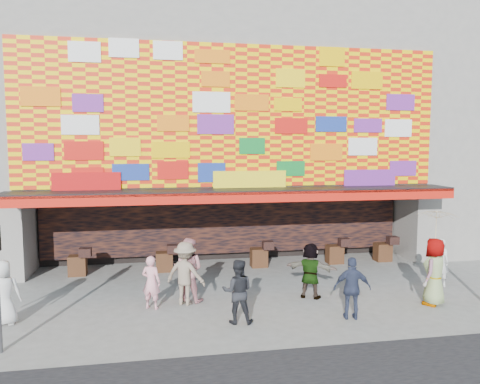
% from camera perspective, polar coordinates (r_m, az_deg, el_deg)
% --- Properties ---
extents(ground, '(90.00, 90.00, 0.00)m').
position_cam_1_polar(ground, '(13.29, 2.43, -14.28)').
color(ground, slate).
rests_on(ground, ground).
extents(shop_building, '(15.20, 9.40, 10.00)m').
position_cam_1_polar(shop_building, '(20.54, -2.58, 7.65)').
color(shop_building, gray).
rests_on(shop_building, ground).
extents(ped_a, '(0.87, 0.62, 1.66)m').
position_cam_1_polar(ped_a, '(13.48, -26.87, -10.89)').
color(ped_a, silver).
rests_on(ped_a, ground).
extents(ped_b, '(0.65, 0.55, 1.50)m').
position_cam_1_polar(ped_b, '(13.46, -10.77, -10.76)').
color(ped_b, pink).
rests_on(ped_b, ground).
extents(ped_c, '(0.91, 0.77, 1.65)m').
position_cam_1_polar(ped_c, '(12.21, -0.29, -12.01)').
color(ped_c, black).
rests_on(ped_c, ground).
extents(ped_d, '(1.35, 1.16, 1.81)m').
position_cam_1_polar(ped_d, '(13.60, -6.67, -9.83)').
color(ped_d, gray).
rests_on(ped_d, ground).
extents(ped_e, '(1.03, 0.62, 1.64)m').
position_cam_1_polar(ped_e, '(12.81, 13.52, -11.33)').
color(ped_e, '#2B334C').
rests_on(ped_e, ground).
extents(ped_f, '(1.57, 1.21, 1.66)m').
position_cam_1_polar(ped_f, '(14.26, 8.59, -9.44)').
color(ped_f, gray).
rests_on(ped_f, ground).
extents(ped_g, '(1.12, 1.07, 1.92)m').
position_cam_1_polar(ped_g, '(14.57, 22.63, -8.95)').
color(ped_g, gray).
rests_on(ped_g, ground).
extents(ped_h, '(0.67, 0.58, 1.57)m').
position_cam_1_polar(ped_h, '(16.53, 23.17, -7.89)').
color(ped_h, silver).
rests_on(ped_h, ground).
extents(ped_i, '(1.12, 1.02, 1.87)m').
position_cam_1_polar(ped_i, '(13.88, -6.34, -9.39)').
color(ped_i, '#C88188').
rests_on(ped_i, ground).
extents(parasol, '(1.39, 1.41, 2.00)m').
position_cam_1_polar(parasol, '(14.31, 22.83, -4.06)').
color(parasol, beige).
rests_on(parasol, ground).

